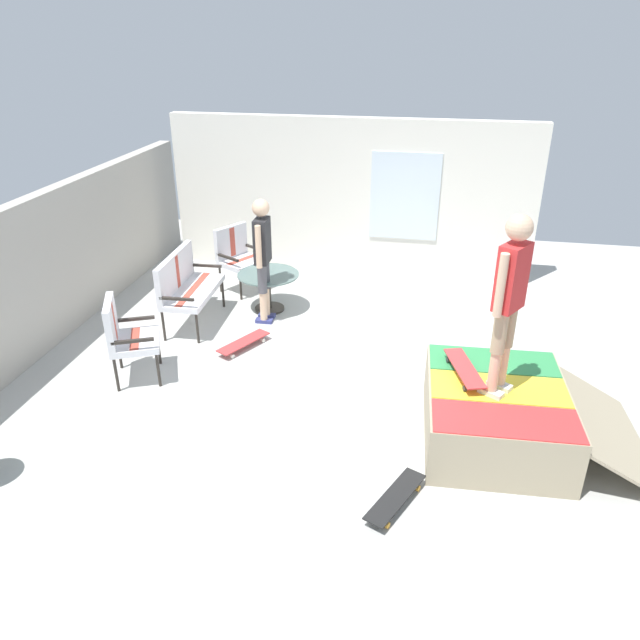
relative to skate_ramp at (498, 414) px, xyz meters
name	(u,v)px	position (x,y,z in m)	size (l,w,h in m)	color
ground_plane	(342,390)	(0.67, 1.70, -0.36)	(12.00, 12.00, 0.10)	#B2B2AD
back_wall_cinderblock	(21,286)	(0.67, 5.70, 0.67)	(9.00, 0.20, 1.94)	#ADA89E
house_facade	(351,197)	(4.47, 2.19, 0.96)	(0.23, 6.00, 2.54)	white
skate_ramp	(498,414)	(0.00, 0.00, 0.00)	(1.74, 2.25, 0.61)	tan
patio_bench	(185,282)	(1.95, 4.14, 0.31)	(1.27, 0.60, 1.02)	#2D2823
patio_chair_near_house	(237,253)	(3.26, 3.81, 0.31)	(0.81, 0.78, 1.02)	#2D2823
patio_chair_by_wall	(124,333)	(0.38, 4.25, 0.31)	(0.79, 0.76, 1.02)	#2D2823
patio_table	(269,284)	(2.59, 3.11, 0.10)	(0.90, 0.90, 0.57)	#2D2823
person_watching	(263,251)	(2.23, 3.08, 0.74)	(0.48, 0.25, 1.77)	navy
person_skater	(510,293)	(-0.07, 0.08, 1.36)	(0.42, 0.35, 1.78)	silver
skateboard_by_bench	(244,342)	(1.36, 3.13, -0.22)	(0.80, 0.55, 0.10)	#B23838
skateboard_spare	(395,497)	(-1.16, 0.93, -0.22)	(0.81, 0.51, 0.10)	black
skateboard_on_ramp	(464,369)	(0.16, 0.38, 0.39)	(0.82, 0.43, 0.10)	#B23838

